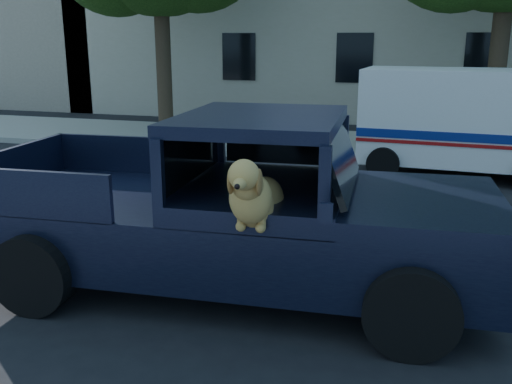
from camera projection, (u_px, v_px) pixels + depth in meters
ground at (124, 274)px, 7.09m from camera, size 120.00×120.00×0.00m
far_sidewalk at (294, 142)px, 15.56m from camera, size 60.00×4.00×0.15m
lane_stripes at (330, 210)px, 9.66m from camera, size 21.60×0.14×0.01m
building_left at (6, 11)px, 25.49m from camera, size 12.00×6.00×8.00m
pickup_truck at (229, 231)px, 6.54m from camera, size 5.85×3.05×2.04m
mail_truck at (455, 130)px, 11.96m from camera, size 4.14×2.25×2.22m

